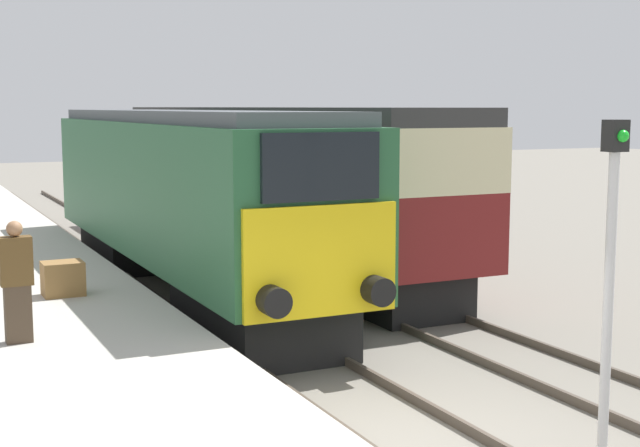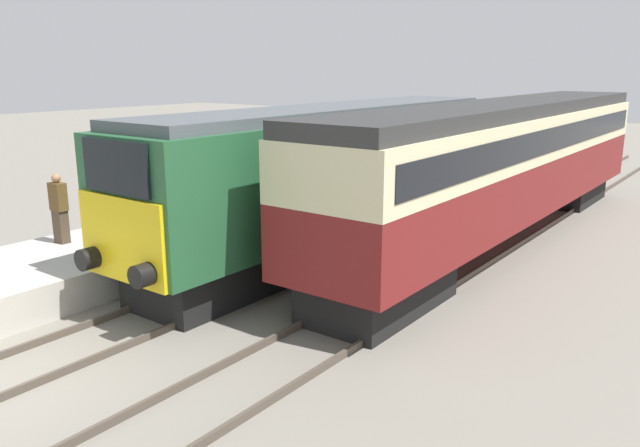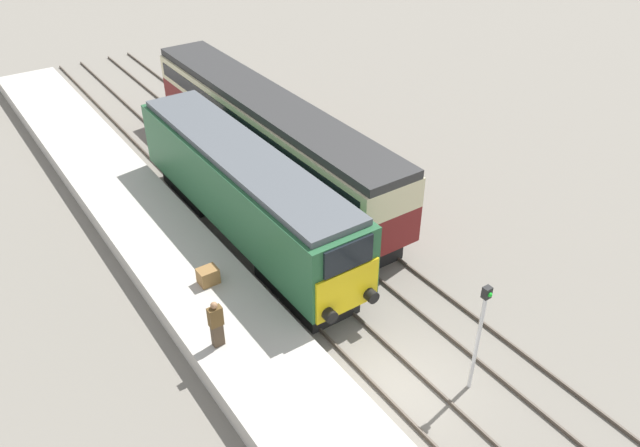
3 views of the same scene
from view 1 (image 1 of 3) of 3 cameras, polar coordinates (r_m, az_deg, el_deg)
name	(u,v)px [view 1 (image 1 of 3)]	position (r m, az deg, el deg)	size (l,w,h in m)	color
ground_plane	(424,446)	(11.25, 6.64, -13.97)	(120.00, 120.00, 0.00)	slate
platform_left	(41,308)	(17.38, -17.41, -5.16)	(3.50, 50.00, 0.80)	#B7B2A8
rails_near_track	(267,343)	(15.46, -3.39, -7.65)	(1.51, 60.00, 0.14)	#4C4238
rails_far_track	(434,322)	(17.00, 7.34, -6.30)	(1.50, 60.00, 0.14)	#4C4238
locomotive	(183,193)	(19.52, -8.77, 1.92)	(2.70, 14.23, 4.02)	black
passenger_carriage	(261,167)	(24.28, -3.77, 3.62)	(2.75, 18.19, 4.09)	black
person_on_platform	(17,282)	(13.20, -18.84, -3.58)	(0.44, 0.26, 1.73)	#473828
signal_post	(610,261)	(10.71, 18.09, -2.30)	(0.24, 0.28, 3.96)	silver
luggage_crate	(63,279)	(16.34, -16.13, -3.40)	(0.70, 0.56, 0.60)	olive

